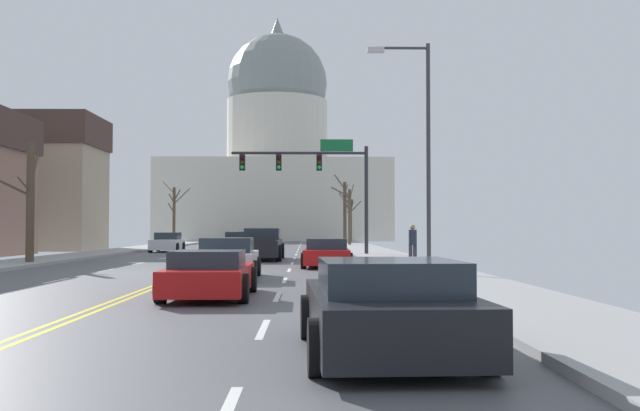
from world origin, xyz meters
TOP-DOWN VIEW (x-y plane):
  - ground at (0.00, -0.00)m, footprint 20.00×180.00m
  - signal_gantry at (4.75, 15.37)m, footprint 7.91×0.41m
  - street_lamp_right at (7.93, -1.98)m, footprint 2.09×0.24m
  - capitol_building at (0.00, 70.48)m, footprint 29.49×22.09m
  - pickup_truck_near_00 at (1.85, 10.80)m, footprint 2.21×5.81m
  - sedan_near_01 at (4.98, 4.04)m, footprint 2.11×4.39m
  - sedan_near_02 at (1.65, -2.56)m, footprint 2.07×4.33m
  - sedan_near_03 at (1.94, -8.64)m, footprint 2.02×4.28m
  - sedan_near_04 at (5.22, -16.03)m, footprint 2.23×4.29m
  - sedan_oncoming_00 at (-5.38, 22.98)m, footprint 2.04×4.42m
  - sedan_oncoming_01 at (-1.80, 33.61)m, footprint 2.07×4.33m
  - sedan_oncoming_02 at (-1.96, 44.30)m, footprint 2.22×4.71m
  - sedan_oncoming_03 at (-1.74, 58.02)m, footprint 2.05×4.39m
  - flank_building_01 at (-15.94, 26.28)m, footprint 9.82×6.80m
  - bare_tree_00 at (7.90, 37.31)m, footprint 2.84×2.38m
  - bare_tree_01 at (-7.84, 38.25)m, footprint 2.28×1.12m
  - bare_tree_02 at (8.87, 51.42)m, footprint 1.07×2.55m
  - bare_tree_03 at (-7.94, 5.77)m, footprint 1.62×2.47m
  - bare_tree_04 at (7.88, 44.14)m, footprint 1.69×2.71m
  - pedestrian_00 at (8.62, 4.32)m, footprint 0.35×0.34m

SIDE VIEW (x-z plane):
  - ground at x=0.00m, z-range -0.08..0.12m
  - sedan_near_03 at x=1.94m, z-range -0.03..1.07m
  - sedan_oncoming_03 at x=-1.74m, z-range -0.03..1.10m
  - sedan_near_01 at x=4.98m, z-range -0.03..1.15m
  - sedan_near_04 at x=5.22m, z-range -0.03..1.19m
  - sedan_oncoming_02 at x=-1.96m, z-range -0.03..1.22m
  - sedan_oncoming_01 at x=-1.80m, z-range -0.05..1.25m
  - sedan_near_02 at x=1.65m, z-range -0.04..1.26m
  - sedan_oncoming_00 at x=-5.38m, z-range -0.04..1.27m
  - pickup_truck_near_00 at x=1.85m, z-range -0.07..1.53m
  - pedestrian_00 at x=8.62m, z-range 0.23..1.85m
  - bare_tree_02 at x=8.87m, z-range 0.13..5.28m
  - bare_tree_03 at x=-7.94m, z-range 0.21..5.42m
  - bare_tree_00 at x=7.90m, z-range 0.27..5.58m
  - bare_tree_01 at x=-7.84m, z-range 0.11..5.76m
  - bare_tree_04 at x=7.88m, z-range 0.00..6.77m
  - street_lamp_right at x=7.93m, z-range 0.84..8.44m
  - signal_gantry at x=4.75m, z-range 1.60..8.21m
  - flank_building_01 at x=-15.94m, z-range 0.07..9.84m
  - capitol_building at x=0.00m, z-range -4.92..25.71m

